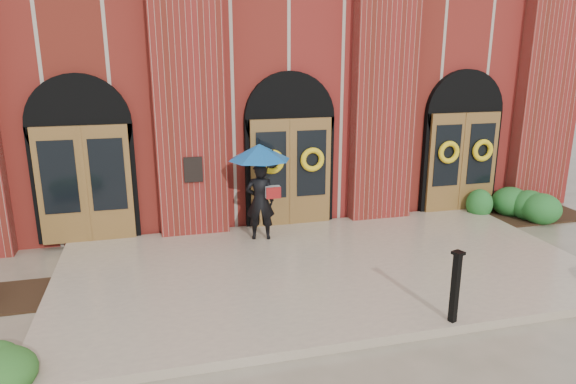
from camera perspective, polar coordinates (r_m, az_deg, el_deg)
name	(u,v)px	position (r m, az deg, el deg)	size (l,w,h in m)	color
ground	(328,276)	(9.91, 4.43, -9.24)	(90.00, 90.00, 0.00)	gray
landing	(325,269)	(10.00, 4.15, -8.50)	(10.00, 5.30, 0.15)	tan
church_building	(244,70)	(17.55, -4.93, 13.32)	(16.20, 12.53, 7.00)	maroon
man_with_umbrella	(260,173)	(10.89, -3.15, 2.09)	(1.54, 1.54, 2.10)	black
metal_post	(455,285)	(8.17, 18.10, -9.83)	(0.19, 0.19, 1.14)	black
hedge_wall_right	(530,204)	(14.48, 25.32, -1.20)	(2.75, 1.10, 0.71)	#1F5821
hedge_front_left	(2,363)	(7.84, -29.21, -16.29)	(1.46, 1.25, 0.51)	#27571E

